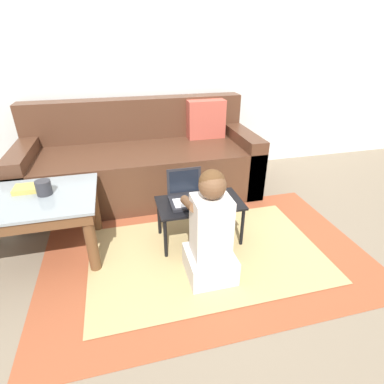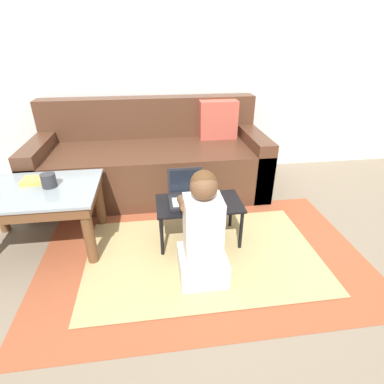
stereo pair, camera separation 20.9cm
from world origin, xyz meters
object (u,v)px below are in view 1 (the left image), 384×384
Objects in this scene: cup_on_table at (44,188)px; book_on_table at (29,188)px; computer_mouse at (213,199)px; laptop at (187,197)px; person_seated at (210,234)px; couch at (143,162)px; coffee_table at (29,208)px; laptop_desk at (200,207)px.

cup_on_table reaches higher than book_on_table.
cup_on_table is at bearing 173.47° from computer_mouse.
person_seated is at bearing -83.12° from laptop.
couch is 2.46× the size of coffee_table.
laptop is 1.03m from book_on_table.
book_on_table is at bearing 170.02° from laptop_desk.
person_seated reaches higher than laptop_desk.
laptop_desk is at bearing -71.55° from couch.
person_seated reaches higher than laptop.
couch is 2.88× the size of person_seated.
coffee_table is 1.11m from laptop_desk.
computer_mouse is at bearing -6.53° from cup_on_table.
couch is at bearing 48.75° from cup_on_table.
cup_on_table is at bearing 173.49° from laptop_desk.
person_seated is 7.58× the size of cup_on_table.
laptop is 0.92m from cup_on_table.
computer_mouse is 0.97× the size of cup_on_table.
coffee_table is 3.48× the size of laptop.
person_seated reaches higher than cup_on_table.
book_on_table is at bearing 87.54° from coffee_table.
coffee_table is at bearing -168.79° from cup_on_table.
couch is 1.14m from coffee_table.
book_on_table is at bearing 143.01° from cup_on_table.
computer_mouse is (0.18, -0.04, -0.02)m from laptop.
book_on_table reaches higher than computer_mouse.
laptop is 1.31× the size of book_on_table.
laptop reaches higher than laptop_desk.
couch reaches higher than person_seated.
computer_mouse is (0.39, -0.91, 0.04)m from couch.
laptop_desk is at bearing -4.74° from coffee_table.
cup_on_table is (-0.90, 0.08, 0.14)m from laptop.
cup_on_table is 0.14m from book_on_table.
coffee_table is 8.90× the size of cup_on_table.
laptop_desk is 2.45× the size of laptop.
book_on_table is (-1.01, 0.16, 0.11)m from laptop.
book_on_table is (0.00, 0.10, 0.09)m from coffee_table.
couch reaches higher than book_on_table.
laptop_desk is 1.02m from cup_on_table.
book_on_table is (-0.11, 0.08, -0.03)m from cup_on_table.
coffee_table is at bearing -92.46° from book_on_table.
laptop is (1.01, -0.06, -0.02)m from coffee_table.
book_on_table reaches higher than laptop_desk.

